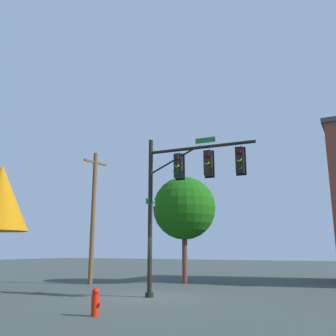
# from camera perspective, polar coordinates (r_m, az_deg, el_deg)

# --- Properties ---
(ground_plane) EXTENTS (120.00, 120.00, 0.00)m
(ground_plane) POSITION_cam_1_polar(r_m,az_deg,el_deg) (16.64, -2.92, -19.42)
(ground_plane) COLOR #3A433F
(signal_pole_assembly) EXTENTS (5.00, 1.07, 7.01)m
(signal_pole_assembly) POSITION_cam_1_polar(r_m,az_deg,el_deg) (16.07, 3.25, -1.75)
(signal_pole_assembly) COLOR black
(signal_pole_assembly) RESTS_ON ground_plane
(utility_pole) EXTENTS (0.40, 1.80, 7.97)m
(utility_pole) POSITION_cam_1_polar(r_m,az_deg,el_deg) (23.05, -11.56, -6.99)
(utility_pole) COLOR brown
(utility_pole) RESTS_ON ground_plane
(fire_hydrant) EXTENTS (0.33, 0.24, 0.83)m
(fire_hydrant) POSITION_cam_1_polar(r_m,az_deg,el_deg) (12.18, -11.22, -19.77)
(fire_hydrant) COLOR red
(fire_hydrant) RESTS_ON ground_plane
(tree_near) EXTENTS (3.94, 3.94, 6.54)m
(tree_near) POSITION_cam_1_polar(r_m,az_deg,el_deg) (23.30, 2.54, -6.25)
(tree_near) COLOR brown
(tree_near) RESTS_ON ground_plane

